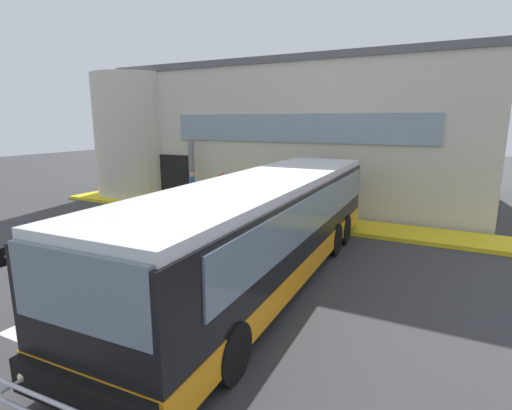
{
  "coord_description": "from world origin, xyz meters",
  "views": [
    {
      "loc": [
        7.61,
        -10.13,
        4.11
      ],
      "look_at": [
        1.96,
        0.76,
        1.5
      ],
      "focal_mm": 27.85,
      "sensor_mm": 36.0,
      "label": 1
    }
  ],
  "objects_px": {
    "passenger_by_doorway": "(221,187)",
    "entry_support_column": "(192,172)",
    "bus_main_foreground": "(265,231)",
    "passenger_near_column": "(193,189)"
  },
  "relations": [
    {
      "from": "bus_main_foreground",
      "to": "passenger_near_column",
      "type": "height_order",
      "value": "bus_main_foreground"
    },
    {
      "from": "passenger_near_column",
      "to": "passenger_by_doorway",
      "type": "xyz_separation_m",
      "value": [
        1.0,
        0.82,
        0.03
      ]
    },
    {
      "from": "entry_support_column",
      "to": "bus_main_foreground",
      "type": "xyz_separation_m",
      "value": [
        7.22,
        -6.66,
        -0.36
      ]
    },
    {
      "from": "bus_main_foreground",
      "to": "passenger_by_doorway",
      "type": "xyz_separation_m",
      "value": [
        -5.42,
        6.43,
        -0.22
      ]
    },
    {
      "from": "passenger_by_doorway",
      "to": "entry_support_column",
      "type": "bearing_deg",
      "value": 172.59
    },
    {
      "from": "entry_support_column",
      "to": "passenger_near_column",
      "type": "relative_size",
      "value": 1.85
    },
    {
      "from": "passenger_by_doorway",
      "to": "passenger_near_column",
      "type": "bearing_deg",
      "value": -140.61
    },
    {
      "from": "bus_main_foreground",
      "to": "passenger_by_doorway",
      "type": "height_order",
      "value": "bus_main_foreground"
    },
    {
      "from": "bus_main_foreground",
      "to": "passenger_near_column",
      "type": "relative_size",
      "value": 7.38
    },
    {
      "from": "bus_main_foreground",
      "to": "passenger_near_column",
      "type": "distance_m",
      "value": 8.52
    }
  ]
}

